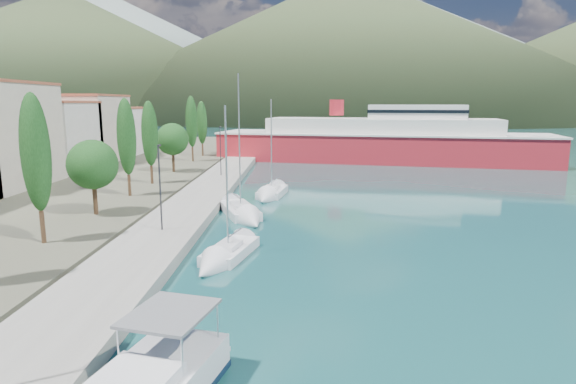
{
  "coord_description": "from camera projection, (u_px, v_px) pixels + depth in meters",
  "views": [
    {
      "loc": [
        0.77,
        -19.48,
        9.72
      ],
      "look_at": [
        0.0,
        14.0,
        3.5
      ],
      "focal_mm": 30.0,
      "sensor_mm": 36.0,
      "label": 1
    }
  ],
  "objects": [
    {
      "name": "sailboat_near",
      "position": [
        220.0,
        260.0,
        29.31
      ],
      "size": [
        3.86,
        7.57,
        10.43
      ],
      "color": "silver",
      "rests_on": "ground"
    },
    {
      "name": "hills_near",
      "position": [
        424.0,
        52.0,
        375.88
      ],
      "size": [
        1010.0,
        520.0,
        115.0
      ],
      "color": "#3B4A2A",
      "rests_on": "ground"
    },
    {
      "name": "tree_row",
      "position": [
        144.0,
        141.0,
        51.77
      ],
      "size": [
        4.21,
        62.18,
        10.1
      ],
      "color": "#47301E",
      "rests_on": "land_strip"
    },
    {
      "name": "hills_far",
      "position": [
        408.0,
        49.0,
        611.84
      ],
      "size": [
        1480.0,
        900.0,
        180.0
      ],
      "color": "gray",
      "rests_on": "ground"
    },
    {
      "name": "lamp_posts",
      "position": [
        169.0,
        179.0,
        36.0
      ],
      "size": [
        0.15,
        46.54,
        6.06
      ],
      "color": "#2D2D33",
      "rests_on": "quay"
    },
    {
      "name": "sailboat_mid",
      "position": [
        246.0,
        216.0,
        40.52
      ],
      "size": [
        5.45,
        9.34,
        13.08
      ],
      "color": "silver",
      "rests_on": "ground"
    },
    {
      "name": "sailboat_far",
      "position": [
        268.0,
        196.0,
        49.49
      ],
      "size": [
        3.61,
        7.8,
        11.04
      ],
      "color": "silver",
      "rests_on": "ground"
    },
    {
      "name": "town_buildings",
      "position": [
        23.0,
        138.0,
        56.92
      ],
      "size": [
        9.2,
        69.2,
        11.3
      ],
      "color": "beige",
      "rests_on": "land_strip"
    },
    {
      "name": "ground",
      "position": [
        296.0,
        137.0,
        138.89
      ],
      "size": [
        1400.0,
        1400.0,
        0.0
      ],
      "primitive_type": "plane",
      "color": "#194F51"
    },
    {
      "name": "ferry",
      "position": [
        382.0,
        142.0,
        80.27
      ],
      "size": [
        55.66,
        22.58,
        10.82
      ],
      "color": "#B51F2A",
      "rests_on": "ground"
    },
    {
      "name": "quay",
      "position": [
        198.0,
        200.0,
        46.62
      ],
      "size": [
        5.0,
        88.0,
        0.8
      ],
      "primitive_type": "cube",
      "color": "gray",
      "rests_on": "ground"
    }
  ]
}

